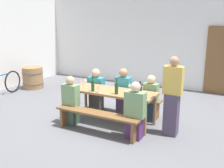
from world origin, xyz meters
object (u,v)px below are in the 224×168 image
object	(u,v)px
wine_glass_0	(130,85)
parked_bicycle_0	(0,85)
wine_glass_2	(81,81)
wine_bottle_0	(117,88)
wine_barrel	(33,78)
wine_glass_1	(117,85)
wine_glass_3	(85,79)
wooden_door	(221,61)
bench_near	(97,117)
seated_guest_near_0	(71,102)
wine_bottle_1	(140,92)
seated_guest_far_2	(151,99)
seated_guest_far_0	(96,91)
bench_far	(124,100)
standing_host	(172,98)
seated_guest_near_1	(135,112)
tasting_table	(112,94)
wine_glass_4	(99,87)
wine_bottle_2	(93,85)
seated_guest_far_1	(123,93)

from	to	relation	value
wine_glass_0	parked_bicycle_0	bearing A→B (deg)	-178.70
wine_glass_2	wine_bottle_0	bearing A→B (deg)	-8.26
wine_glass_2	parked_bicycle_0	distance (m)	3.15
wine_barrel	wine_glass_1	bearing A→B (deg)	-18.68
wine_glass_3	wine_barrel	xyz separation A→B (m)	(-2.96, 1.19, -0.50)
wooden_door	wine_glass_3	distance (m)	4.35
wine_bottle_0	wine_glass_2	bearing A→B (deg)	171.74
parked_bicycle_0	bench_near	bearing A→B (deg)	-110.04
wine_bottle_0	seated_guest_near_0	xyz separation A→B (m)	(-0.97, -0.31, -0.36)
seated_guest_near_0	wine_bottle_1	bearing A→B (deg)	-79.06
wine_glass_2	seated_guest_near_0	xyz separation A→B (m)	(0.05, -0.46, -0.36)
seated_guest_near_0	wine_glass_1	bearing A→B (deg)	-56.15
wine_glass_3	seated_guest_far_2	distance (m)	1.64
wine_bottle_0	seated_guest_far_0	xyz separation A→B (m)	(-0.94, 0.70, -0.36)
bench_near	wine_glass_0	xyz separation A→B (m)	(0.31, 0.91, 0.50)
bench_far	wine_glass_2	distance (m)	1.19
bench_near	standing_host	distance (m)	1.56
seated_guest_near_1	seated_guest_near_0	bearing A→B (deg)	90.00
wine_glass_1	seated_guest_far_2	distance (m)	0.85
seated_guest_far_2	standing_host	size ratio (longest dim) A/B	0.67
tasting_table	wine_glass_2	size ratio (longest dim) A/B	11.19
wine_glass_4	parked_bicycle_0	distance (m)	3.79
wine_bottle_1	wine_glass_0	distance (m)	0.64
tasting_table	seated_guest_near_1	size ratio (longest dim) A/B	1.72
seated_guest_far_0	wine_glass_2	bearing A→B (deg)	-8.07
wine_glass_4	seated_guest_near_0	size ratio (longest dim) A/B	0.16
wine_glass_4	wine_barrel	bearing A→B (deg)	155.28
wine_bottle_0	wine_glass_3	bearing A→B (deg)	159.50
tasting_table	bench_far	xyz separation A→B (m)	(0.00, 0.65, -0.31)
wine_glass_4	seated_guest_far_2	world-z (taller)	seated_guest_far_2
wooden_door	bench_near	size ratio (longest dim) A/B	1.12
wine_bottle_0	seated_guest_far_0	bearing A→B (deg)	143.30
wine_bottle_2	parked_bicycle_0	xyz separation A→B (m)	(-3.56, 0.40, -0.51)
wine_bottle_2	wine_glass_4	world-z (taller)	wine_bottle_2
bench_near	bench_far	bearing A→B (deg)	90.00
wine_barrel	wooden_door	bearing A→B (deg)	21.28
wine_bottle_0	seated_guest_far_1	world-z (taller)	seated_guest_far_1
bench_near	wine_bottle_2	distance (m)	0.75
wooden_door	wine_bottle_1	world-z (taller)	wooden_door
seated_guest_far_1	bench_far	bearing A→B (deg)	-167.02
wine_bottle_0	wine_glass_2	size ratio (longest dim) A/B	1.95
wine_bottle_2	wine_glass_3	distance (m)	0.67
wine_glass_1	standing_host	bearing A→B (deg)	-3.49
seated_guest_far_1	standing_host	distance (m)	1.43
seated_guest_near_1	wine_glass_0	bearing A→B (deg)	31.44
bench_near	wine_bottle_0	bearing A→B (deg)	64.97
wine_glass_4	standing_host	world-z (taller)	standing_host
wine_bottle_1	seated_guest_far_1	world-z (taller)	seated_guest_far_1
wine_glass_3	seated_guest_far_0	distance (m)	0.48
parked_bicycle_0	wine_barrel	bearing A→B (deg)	-13.21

